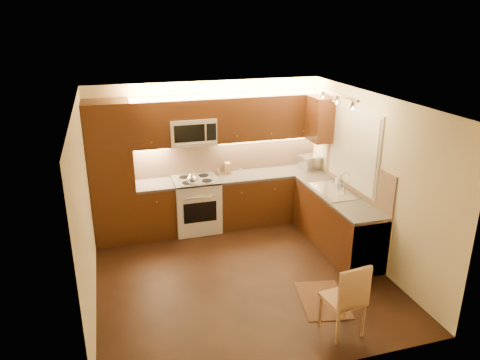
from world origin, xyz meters
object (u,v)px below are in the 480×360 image
object	(u,v)px
sink	(334,187)
dining_chair	(343,297)
kettle	(192,178)
microwave	(192,131)
toaster_oven	(312,162)
stove	(196,204)
soap_bottle	(338,179)
knife_block	(228,168)

from	to	relation	value
sink	dining_chair	distance (m)	2.31
sink	kettle	world-z (taller)	kettle
microwave	toaster_oven	bearing A→B (deg)	-3.03
stove	soap_bottle	xyz separation A→B (m)	(2.22, -0.85, 0.52)
soap_bottle	kettle	bearing A→B (deg)	162.60
kettle	toaster_oven	distance (m)	2.25
sink	kettle	bearing A→B (deg)	156.40
kettle	soap_bottle	xyz separation A→B (m)	(2.31, -0.64, -0.04)
knife_block	soap_bottle	bearing A→B (deg)	-24.73
stove	knife_block	xyz separation A→B (m)	(0.61, 0.18, 0.54)
kettle	soap_bottle	world-z (taller)	kettle
stove	dining_chair	size ratio (longest dim) A/B	0.98
kettle	dining_chair	world-z (taller)	kettle
kettle	dining_chair	bearing A→B (deg)	-59.35
kettle	soap_bottle	distance (m)	2.40
dining_chair	sink	bearing A→B (deg)	58.99
soap_bottle	dining_chair	xyz separation A→B (m)	(-1.14, -2.33, -0.52)
kettle	soap_bottle	size ratio (longest dim) A/B	1.23
stove	dining_chair	bearing A→B (deg)	-71.30
stove	soap_bottle	bearing A→B (deg)	-21.01
sink	toaster_oven	bearing A→B (deg)	83.04
sink	toaster_oven	distance (m)	1.16
stove	kettle	world-z (taller)	kettle
microwave	dining_chair	bearing A→B (deg)	-72.01
toaster_oven	soap_bottle	world-z (taller)	toaster_oven
sink	toaster_oven	world-z (taller)	toaster_oven
sink	kettle	size ratio (longest dim) A/B	4.24
stove	sink	bearing A→B (deg)	-29.36
stove	sink	size ratio (longest dim) A/B	1.07
toaster_oven	knife_block	world-z (taller)	toaster_oven
soap_bottle	microwave	bearing A→B (deg)	154.14
microwave	toaster_oven	xyz separation A→B (m)	(2.14, -0.11, -0.70)
microwave	kettle	distance (m)	0.78
kettle	sink	bearing A→B (deg)	-14.51
sink	dining_chair	world-z (taller)	sink
toaster_oven	dining_chair	distance (m)	3.42
kettle	toaster_oven	size ratio (longest dim) A/B	0.50
stove	dining_chair	world-z (taller)	dining_chair
toaster_oven	microwave	bearing A→B (deg)	165.76
toaster_oven	knife_block	size ratio (longest dim) A/B	2.07
microwave	knife_block	bearing A→B (deg)	4.58
microwave	stove	bearing A→B (deg)	-90.00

